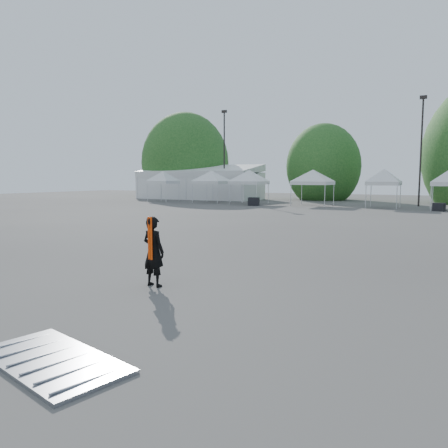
% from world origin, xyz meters
% --- Properties ---
extents(ground, '(120.00, 120.00, 0.00)m').
position_xyz_m(ground, '(0.00, 0.00, 0.00)').
color(ground, '#474442').
rests_on(ground, ground).
extents(marquee, '(15.00, 6.25, 4.23)m').
position_xyz_m(marquee, '(-22.00, 35.00, 1.97)').
color(marquee, white).
rests_on(marquee, ground).
extents(light_pole_west, '(0.60, 0.25, 10.30)m').
position_xyz_m(light_pole_west, '(-18.00, 34.00, 5.77)').
color(light_pole_west, black).
rests_on(light_pole_west, ground).
extents(light_pole_east, '(0.60, 0.25, 9.80)m').
position_xyz_m(light_pole_east, '(3.00, 32.00, 5.52)').
color(light_pole_east, black).
rests_on(light_pole_east, ground).
extents(tree_far_w, '(4.80, 4.80, 7.30)m').
position_xyz_m(tree_far_w, '(-26.00, 38.00, 4.54)').
color(tree_far_w, '#382314').
rests_on(tree_far_w, ground).
extents(tree_mid_w, '(4.16, 4.16, 6.33)m').
position_xyz_m(tree_mid_w, '(-8.00, 40.00, 3.93)').
color(tree_mid_w, '#382314').
rests_on(tree_mid_w, ground).
extents(tent_a, '(3.75, 3.75, 3.88)m').
position_xyz_m(tent_a, '(-22.51, 28.20, 3.06)').
color(tent_a, silver).
rests_on(tent_a, ground).
extents(tent_b, '(4.45, 4.45, 3.88)m').
position_xyz_m(tent_b, '(-16.74, 28.85, 3.06)').
color(tent_b, silver).
rests_on(tent_b, ground).
extents(tent_c, '(4.35, 4.35, 3.88)m').
position_xyz_m(tent_c, '(-11.97, 27.85, 3.06)').
color(tent_c, silver).
rests_on(tent_c, ground).
extents(tent_d, '(4.72, 4.72, 3.88)m').
position_xyz_m(tent_d, '(-5.84, 28.70, 3.06)').
color(tent_d, silver).
rests_on(tent_d, ground).
extents(tent_e, '(3.76, 3.76, 3.88)m').
position_xyz_m(tent_e, '(0.47, 28.29, 3.06)').
color(tent_e, silver).
rests_on(tent_e, ground).
extents(man, '(0.65, 0.47, 1.65)m').
position_xyz_m(man, '(-0.19, -2.97, 0.83)').
color(man, black).
rests_on(man, ground).
extents(barrier_mid, '(2.56, 1.68, 0.07)m').
position_xyz_m(barrier_mid, '(1.20, -7.09, 0.04)').
color(barrier_mid, '#979A9E').
rests_on(barrier_mid, ground).
extents(crate_west, '(1.14, 0.98, 0.76)m').
position_xyz_m(crate_west, '(-10.55, 25.82, 0.38)').
color(crate_west, black).
rests_on(crate_west, ground).
extents(crate_mid, '(0.96, 0.83, 0.63)m').
position_xyz_m(crate_mid, '(4.85, 26.41, 0.32)').
color(crate_mid, black).
rests_on(crate_mid, ground).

